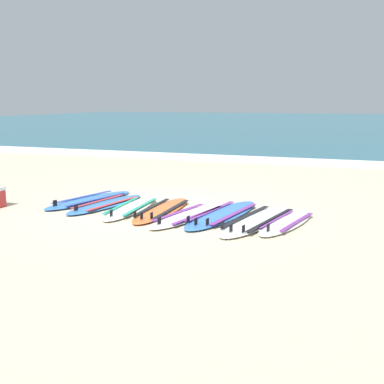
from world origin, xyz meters
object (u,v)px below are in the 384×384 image
surfboard_3 (162,210)px  surfboard_5 (223,214)px  surfboard_7 (287,222)px  surfboard_4 (189,216)px  surfboard_0 (90,200)px  surfboard_1 (106,204)px  surfboard_6 (258,220)px  surfboard_2 (131,208)px

surfboard_3 → surfboard_5: size_ratio=0.87×
surfboard_7 → surfboard_4: bearing=-176.4°
surfboard_4 → surfboard_0: bearing=166.2°
surfboard_3 → surfboard_7: same height
surfboard_0 → surfboard_5: size_ratio=0.90×
surfboard_0 → surfboard_1: same height
surfboard_0 → surfboard_4: same height
surfboard_1 → surfboard_5: (2.34, -0.03, 0.00)m
surfboard_4 → surfboard_5: size_ratio=0.88×
surfboard_6 → surfboard_7: (0.47, 0.01, -0.00)m
surfboard_4 → surfboard_7: (1.67, 0.10, 0.00)m
surfboard_2 → surfboard_0: bearing=161.5°
surfboard_3 → surfboard_5: 1.14m
surfboard_1 → surfboard_4: 1.84m
surfboard_3 → surfboard_4: 0.65m
surfboard_1 → surfboard_7: (3.48, -0.22, 0.00)m
surfboard_6 → surfboard_3: bearing=175.6°
surfboard_6 → surfboard_0: bearing=172.4°
surfboard_1 → surfboard_5: same height
surfboard_0 → surfboard_2: 1.17m
surfboard_1 → surfboard_4: same height
surfboard_4 → surfboard_6: bearing=4.7°
surfboard_2 → surfboard_4: bearing=-9.2°
surfboard_4 → surfboard_7: bearing=3.6°
surfboard_2 → surfboard_4: same height
surfboard_3 → surfboard_5: bearing=2.8°
surfboard_1 → surfboard_5: size_ratio=0.83×
surfboard_4 → surfboard_3: bearing=158.6°
surfboard_4 → surfboard_5: 0.60m
surfboard_0 → surfboard_2: same height
surfboard_6 → surfboard_7: size_ratio=1.30×
surfboard_2 → surfboard_7: (2.88, -0.09, 0.00)m
surfboard_1 → surfboard_2: (0.60, -0.13, -0.00)m
surfboard_1 → surfboard_5: bearing=-0.8°
surfboard_5 → surfboard_7: size_ratio=1.27×
surfboard_1 → surfboard_6: same height
surfboard_0 → surfboard_1: 0.57m
surfboard_6 → surfboard_4: bearing=-175.3°
surfboard_4 → surfboard_6: same height
surfboard_2 → surfboard_7: bearing=-1.8°
surfboard_4 → surfboard_7: 1.67m
surfboard_1 → surfboard_6: bearing=-4.3°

